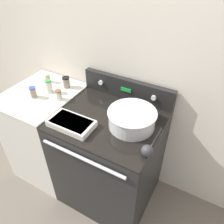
% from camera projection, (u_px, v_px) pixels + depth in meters
% --- Properties ---
extents(ground_plane, '(12.00, 12.00, 0.00)m').
position_uv_depth(ground_plane, '(91.00, 219.00, 2.00)').
color(ground_plane, '#6B6056').
extents(kitchen_wall, '(8.00, 0.05, 2.50)m').
position_uv_depth(kitchen_wall, '(132.00, 63.00, 1.73)').
color(kitchen_wall, beige).
rests_on(kitchen_wall, ground_plane).
extents(stove_range, '(0.80, 0.72, 0.95)m').
position_uv_depth(stove_range, '(109.00, 160.00, 1.94)').
color(stove_range, black).
rests_on(stove_range, ground_plane).
extents(control_panel, '(0.80, 0.07, 0.18)m').
position_uv_depth(control_panel, '(127.00, 89.00, 1.82)').
color(control_panel, black).
rests_on(control_panel, stove_range).
extents(side_counter, '(0.59, 0.69, 0.96)m').
position_uv_depth(side_counter, '(49.00, 133.00, 2.21)').
color(side_counter, silver).
rests_on(side_counter, ground_plane).
extents(mixing_bowl, '(0.35, 0.35, 0.13)m').
position_uv_depth(mixing_bowl, '(132.00, 118.00, 1.55)').
color(mixing_bowl, silver).
rests_on(mixing_bowl, stove_range).
extents(casserole_dish, '(0.33, 0.19, 0.05)m').
position_uv_depth(casserole_dish, '(71.00, 123.00, 1.57)').
color(casserole_dish, silver).
rests_on(casserole_dish, stove_range).
extents(ladle, '(0.08, 0.32, 0.08)m').
position_uv_depth(ladle, '(148.00, 150.00, 1.36)').
color(ladle, '#333338').
rests_on(ladle, stove_range).
extents(spice_jar_brown_cap, '(0.05, 0.05, 0.09)m').
position_uv_depth(spice_jar_brown_cap, '(59.00, 95.00, 1.81)').
color(spice_jar_brown_cap, beige).
rests_on(spice_jar_brown_cap, side_counter).
extents(spice_jar_black_cap, '(0.07, 0.07, 0.10)m').
position_uv_depth(spice_jar_black_cap, '(66.00, 82.00, 1.96)').
color(spice_jar_black_cap, gray).
rests_on(spice_jar_black_cap, side_counter).
extents(spice_jar_green_cap, '(0.05, 0.05, 0.12)m').
position_uv_depth(spice_jar_green_cap, '(49.00, 86.00, 1.89)').
color(spice_jar_green_cap, beige).
rests_on(spice_jar_green_cap, side_counter).
extents(spice_jar_blue_cap, '(0.05, 0.05, 0.10)m').
position_uv_depth(spice_jar_blue_cap, '(33.00, 92.00, 1.84)').
color(spice_jar_blue_cap, gray).
rests_on(spice_jar_blue_cap, side_counter).
extents(spice_jar_white_cap, '(0.05, 0.05, 0.09)m').
position_uv_depth(spice_jar_white_cap, '(48.00, 78.00, 2.04)').
color(spice_jar_white_cap, tan).
rests_on(spice_jar_white_cap, side_counter).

